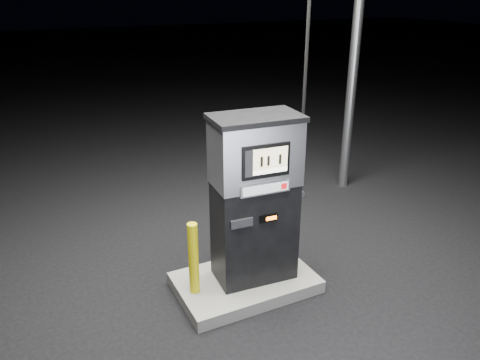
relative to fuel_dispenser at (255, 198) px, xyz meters
name	(u,v)px	position (x,y,z in m)	size (l,w,h in m)	color
ground	(245,288)	(-0.12, -0.01, -1.15)	(80.00, 80.00, 0.00)	black
pump_island	(245,282)	(-0.12, -0.01, -1.07)	(1.60, 1.00, 0.15)	#60605B
fuel_dispenser	(255,198)	(0.00, 0.00, 0.00)	(1.09, 0.65, 4.03)	black
bollard_left	(194,259)	(-0.75, 0.00, -0.57)	(0.11, 0.11, 0.85)	#D2C40B
bollard_right	(280,223)	(0.43, 0.15, -0.49)	(0.14, 0.14, 1.02)	#D2C40B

